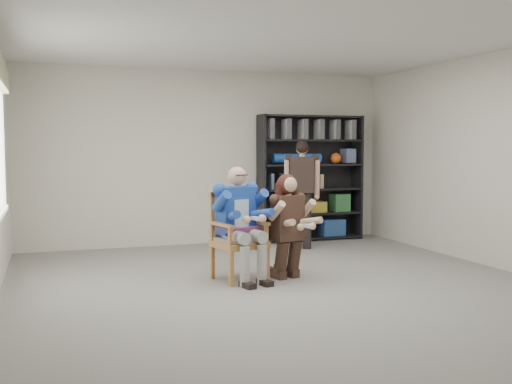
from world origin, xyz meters
name	(u,v)px	position (x,y,z in m)	size (l,w,h in m)	color
room_shell	(292,163)	(0.00, 0.00, 1.40)	(6.00, 7.00, 2.80)	beige
floor	(291,292)	(0.00, 0.00, 0.00)	(6.00, 7.00, 0.01)	slate
armchair	(239,237)	(-0.36, 0.72, 0.52)	(0.60, 0.58, 1.04)	#9B552D
seated_man	(239,223)	(-0.36, 0.72, 0.68)	(0.58, 0.81, 1.35)	navy
kneeling_woman	(289,227)	(0.22, 0.60, 0.62)	(0.52, 0.83, 1.24)	#32241C
bookshelf	(310,178)	(1.70, 3.28, 1.05)	(1.80, 0.38, 2.10)	black
standing_man	(302,195)	(1.21, 2.50, 0.84)	(0.52, 0.29, 1.67)	black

